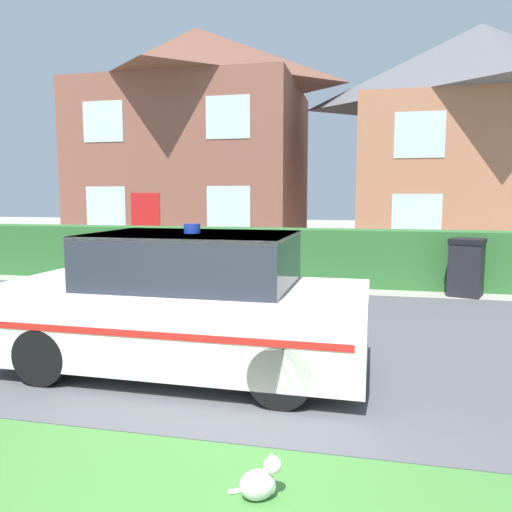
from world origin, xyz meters
TOP-DOWN VIEW (x-y plane):
  - road_strip at (0.00, 4.25)m, footprint 28.00×6.46m
  - garden_hedge at (-1.05, 8.62)m, footprint 15.49×0.80m
  - police_car at (-1.02, 2.53)m, footprint 4.13×1.72m
  - cat at (0.32, 0.36)m, footprint 0.36×0.24m
  - house_left at (-5.35, 15.61)m, footprint 8.00×6.73m
  - house_right at (4.52, 15.70)m, footprint 8.16×6.69m
  - wheelie_bin at (2.94, 7.90)m, footprint 0.81×0.80m

SIDE VIEW (x-z plane):
  - road_strip at x=0.00m, z-range 0.00..0.01m
  - cat at x=0.32m, z-range -0.03..0.28m
  - wheelie_bin at x=2.94m, z-range 0.00..1.16m
  - garden_hedge at x=-1.05m, z-range 0.00..1.26m
  - police_car at x=-1.02m, z-range -0.07..1.61m
  - house_right at x=4.52m, z-range 0.08..7.73m
  - house_left at x=-5.35m, z-range 0.08..8.25m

